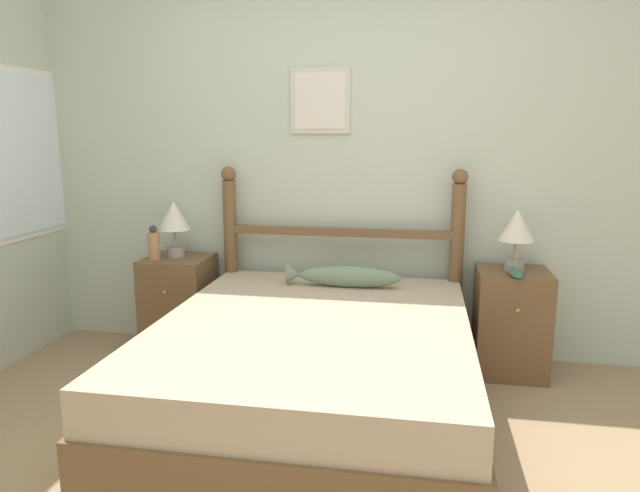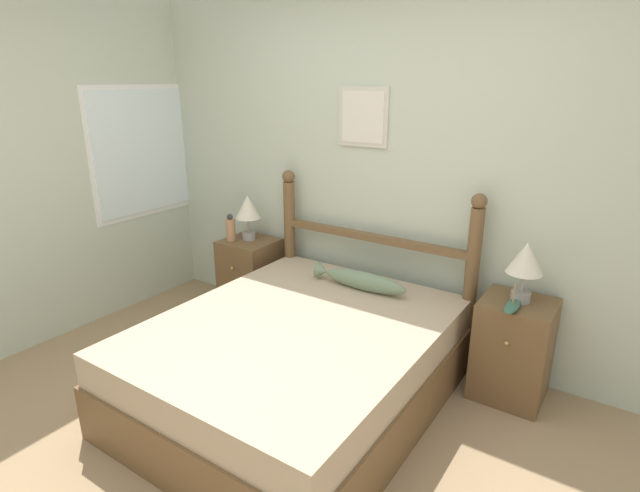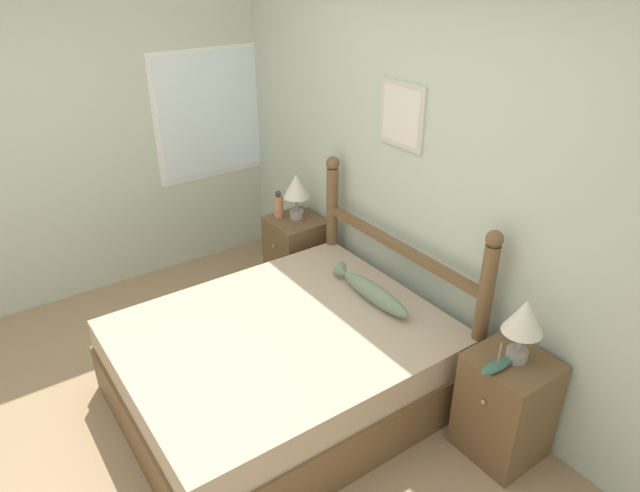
{
  "view_description": "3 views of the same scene",
  "coord_description": "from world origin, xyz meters",
  "px_view_note": "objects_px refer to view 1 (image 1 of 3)",
  "views": [
    {
      "loc": [
        0.45,
        -2.0,
        1.46
      ],
      "look_at": [
        -0.09,
        1.05,
        0.84
      ],
      "focal_mm": 32.0,
      "sensor_mm": 36.0,
      "label": 1
    },
    {
      "loc": [
        1.55,
        -1.45,
        1.91
      ],
      "look_at": [
        -0.12,
        1.03,
        0.91
      ],
      "focal_mm": 28.0,
      "sensor_mm": 36.0,
      "label": 2
    },
    {
      "loc": [
        2.39,
        -0.75,
        2.59
      ],
      "look_at": [
        -0.15,
        1.03,
        0.96
      ],
      "focal_mm": 32.0,
      "sensor_mm": 36.0,
      "label": 3
    }
  ],
  "objects_px": {
    "bed": "(314,371)",
    "nightstand_right": "(511,322)",
    "table_lamp_left": "(174,219)",
    "model_boat": "(516,273)",
    "table_lamp_right": "(517,229)",
    "fish_pillow": "(343,276)",
    "nightstand_left": "(179,304)",
    "bottle": "(154,244)"
  },
  "relations": [
    {
      "from": "nightstand_left",
      "to": "fish_pillow",
      "type": "height_order",
      "value": "fish_pillow"
    },
    {
      "from": "bed",
      "to": "model_boat",
      "type": "bearing_deg",
      "value": 32.12
    },
    {
      "from": "nightstand_left",
      "to": "nightstand_right",
      "type": "height_order",
      "value": "same"
    },
    {
      "from": "nightstand_left",
      "to": "model_boat",
      "type": "relative_size",
      "value": 2.71
    },
    {
      "from": "nightstand_left",
      "to": "fish_pillow",
      "type": "relative_size",
      "value": 0.93
    },
    {
      "from": "table_lamp_right",
      "to": "fish_pillow",
      "type": "height_order",
      "value": "table_lamp_right"
    },
    {
      "from": "table_lamp_left",
      "to": "model_boat",
      "type": "bearing_deg",
      "value": -4.06
    },
    {
      "from": "nightstand_left",
      "to": "model_boat",
      "type": "height_order",
      "value": "model_boat"
    },
    {
      "from": "table_lamp_left",
      "to": "fish_pillow",
      "type": "distance_m",
      "value": 1.2
    },
    {
      "from": "table_lamp_right",
      "to": "bottle",
      "type": "relative_size",
      "value": 1.65
    },
    {
      "from": "table_lamp_right",
      "to": "bottle",
      "type": "distance_m",
      "value": 2.28
    },
    {
      "from": "nightstand_left",
      "to": "fish_pillow",
      "type": "distance_m",
      "value": 1.18
    },
    {
      "from": "fish_pillow",
      "to": "table_lamp_right",
      "type": "bearing_deg",
      "value": 8.61
    },
    {
      "from": "table_lamp_right",
      "to": "model_boat",
      "type": "height_order",
      "value": "table_lamp_right"
    },
    {
      "from": "nightstand_right",
      "to": "table_lamp_left",
      "type": "bearing_deg",
      "value": 179.32
    },
    {
      "from": "nightstand_left",
      "to": "model_boat",
      "type": "xyz_separation_m",
      "value": [
        2.14,
        -0.13,
        0.34
      ]
    },
    {
      "from": "bed",
      "to": "nightstand_right",
      "type": "bearing_deg",
      "value": 36.48
    },
    {
      "from": "model_boat",
      "to": "bed",
      "type": "bearing_deg",
      "value": -147.88
    },
    {
      "from": "nightstand_left",
      "to": "table_lamp_left",
      "type": "bearing_deg",
      "value": 124.67
    },
    {
      "from": "model_boat",
      "to": "fish_pillow",
      "type": "bearing_deg",
      "value": -179.07
    },
    {
      "from": "bed",
      "to": "nightstand_right",
      "type": "xyz_separation_m",
      "value": [
        1.08,
        0.8,
        0.06
      ]
    },
    {
      "from": "nightstand_left",
      "to": "bottle",
      "type": "height_order",
      "value": "bottle"
    },
    {
      "from": "bed",
      "to": "table_lamp_right",
      "type": "bearing_deg",
      "value": 36.82
    },
    {
      "from": "table_lamp_right",
      "to": "bed",
      "type": "bearing_deg",
      "value": -143.18
    },
    {
      "from": "bed",
      "to": "table_lamp_right",
      "type": "height_order",
      "value": "table_lamp_right"
    },
    {
      "from": "bed",
      "to": "nightstand_right",
      "type": "relative_size",
      "value": 2.98
    },
    {
      "from": "bed",
      "to": "nightstand_left",
      "type": "distance_m",
      "value": 1.34
    },
    {
      "from": "fish_pillow",
      "to": "bottle",
      "type": "bearing_deg",
      "value": 177.18
    },
    {
      "from": "table_lamp_left",
      "to": "table_lamp_right",
      "type": "xyz_separation_m",
      "value": [
        2.17,
        -0.02,
        0.0
      ]
    },
    {
      "from": "table_lamp_right",
      "to": "fish_pillow",
      "type": "xyz_separation_m",
      "value": [
        -1.02,
        -0.15,
        -0.3
      ]
    },
    {
      "from": "bed",
      "to": "table_lamp_left",
      "type": "distance_m",
      "value": 1.51
    },
    {
      "from": "bed",
      "to": "nightstand_right",
      "type": "distance_m",
      "value": 1.34
    },
    {
      "from": "table_lamp_left",
      "to": "model_boat",
      "type": "distance_m",
      "value": 2.17
    },
    {
      "from": "nightstand_right",
      "to": "fish_pillow",
      "type": "xyz_separation_m",
      "value": [
        -1.02,
        -0.14,
        0.28
      ]
    },
    {
      "from": "table_lamp_left",
      "to": "fish_pillow",
      "type": "height_order",
      "value": "table_lamp_left"
    },
    {
      "from": "nightstand_right",
      "to": "table_lamp_left",
      "type": "relative_size",
      "value": 1.74
    },
    {
      "from": "nightstand_right",
      "to": "model_boat",
      "type": "bearing_deg",
      "value": -95.11
    },
    {
      "from": "fish_pillow",
      "to": "bed",
      "type": "bearing_deg",
      "value": -95.25
    },
    {
      "from": "bottle",
      "to": "fish_pillow",
      "type": "xyz_separation_m",
      "value": [
        1.25,
        -0.06,
        -0.15
      ]
    },
    {
      "from": "nightstand_right",
      "to": "model_boat",
      "type": "xyz_separation_m",
      "value": [
        -0.01,
        -0.13,
        0.34
      ]
    },
    {
      "from": "model_boat",
      "to": "table_lamp_left",
      "type": "bearing_deg",
      "value": 175.94
    },
    {
      "from": "nightstand_left",
      "to": "table_lamp_left",
      "type": "distance_m",
      "value": 0.58
    }
  ]
}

